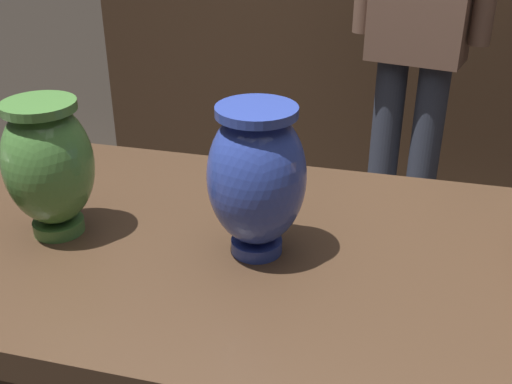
{
  "coord_description": "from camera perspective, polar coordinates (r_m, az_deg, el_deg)",
  "views": [
    {
      "loc": [
        0.21,
        -0.81,
        1.32
      ],
      "look_at": [
        0.0,
        -0.01,
        0.9
      ],
      "focal_mm": 42.95,
      "sensor_mm": 36.0,
      "label": 1
    }
  ],
  "objects": [
    {
      "name": "vase_centerpiece",
      "position": [
        0.91,
        0.06,
        1.45
      ],
      "size": [
        0.15,
        0.15,
        0.24
      ],
      "color": "#2D429E",
      "rests_on": "display_plinth"
    },
    {
      "name": "back_display_shelf",
      "position": [
        3.13,
        10.27,
        11.37
      ],
      "size": [
        2.6,
        0.4,
        0.99
      ],
      "color": "#422D1E",
      "rests_on": "ground_plane"
    },
    {
      "name": "visitor_center_back",
      "position": [
        2.21,
        15.04,
        15.34
      ],
      "size": [
        0.46,
        0.25,
        1.54
      ],
      "rotation": [
        0.0,
        0.0,
        2.91
      ],
      "color": "#333847",
      "rests_on": "ground_plane"
    },
    {
      "name": "vase_tall_behind",
      "position": [
        1.02,
        -18.77,
        2.5
      ],
      "size": [
        0.14,
        0.14,
        0.23
      ],
      "color": "#477A38",
      "rests_on": "display_plinth"
    }
  ]
}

